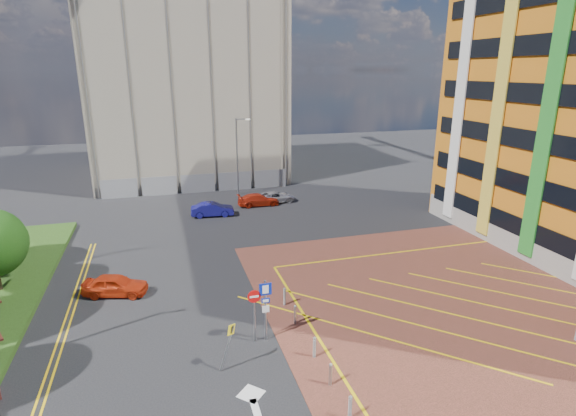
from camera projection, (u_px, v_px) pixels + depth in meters
name	position (u px, v px, depth m)	size (l,w,h in m)	color
ground	(261.00, 353.00, 20.96)	(140.00, 140.00, 0.00)	black
forecourt	(509.00, 310.00, 24.70)	(26.00, 26.00, 0.02)	brown
lamp_back	(238.00, 154.00, 46.46)	(1.53, 0.16, 8.00)	#9EA0A8
sign_cluster	(261.00, 305.00, 21.37)	(1.17, 0.12, 3.20)	#9EA0A8
warning_sign	(229.00, 342.00, 19.38)	(0.80, 0.43, 2.24)	#9EA0A8
bollard_row	(319.00, 357.00, 19.91)	(0.14, 11.14, 0.90)	#9EA0A8
construction_building	(185.00, 84.00, 54.43)	(21.20, 19.20, 22.00)	gray
construction_fence	(207.00, 183.00, 48.46)	(21.60, 0.06, 2.00)	gray
car_red_left	(115.00, 285.00, 26.21)	(1.48, 3.68, 1.25)	red
car_blue_back	(212.00, 209.00, 40.46)	(1.33, 3.81, 1.25)	navy
car_red_back	(258.00, 200.00, 43.64)	(1.64, 4.03, 1.17)	red
car_silver_back	(276.00, 197.00, 44.73)	(1.81, 3.93, 1.09)	silver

